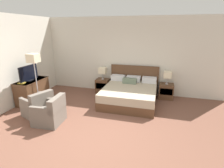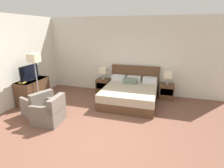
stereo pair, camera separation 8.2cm
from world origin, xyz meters
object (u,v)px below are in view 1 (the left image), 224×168
Objects in this scene: bed at (130,93)px; floor_lamp at (34,63)px; table_lamp_right at (168,75)px; nightstand_right at (166,91)px; table_lamp_left at (103,71)px; nightstand_left at (103,86)px; book_red_cover at (22,83)px; armchair_by_window at (38,107)px; dresser at (33,91)px; armchair_companion at (50,113)px; tv at (29,73)px.

floor_lamp reaches higher than bed.
table_lamp_right is 0.27× the size of floor_lamp.
table_lamp_left is (-2.39, 0.00, 0.61)m from nightstand_right.
nightstand_right is (2.39, 0.00, 0.00)m from nightstand_left.
nightstand_left is at bearing -90.00° from table_lamp_left.
book_red_cover reaches higher than armchair_by_window.
floor_lamp is at bearing -158.65° from bed.
armchair_by_window is at bearing -143.95° from bed.
nightstand_right is 2.47m from table_lamp_left.
armchair_by_window is (0.85, -0.41, -0.51)m from book_red_cover.
book_red_cover is (-2.00, -1.97, 0.53)m from nightstand_left.
nightstand_right is at bearing 19.79° from dresser.
table_lamp_left reaches higher than armchair_companion.
table_lamp_right is at bearing 0.00° from table_lamp_left.
table_lamp_left is at bearing 64.08° from armchair_by_window.
table_lamp_right is (1.20, 0.67, 0.58)m from bed.
tv is at bearing 86.23° from book_red_cover.
nightstand_right is at bearing 23.76° from floor_lamp.
bed reaches higher than dresser.
dresser reaches higher than nightstand_right.
floor_lamp reaches higher than armchair_companion.
armchair_by_window is (-3.55, -2.38, -0.59)m from table_lamp_right.
bed is at bearing 36.05° from armchair_by_window.
bed is 1.37m from nightstand_right.
armchair_by_window is at bearing -44.16° from dresser.
table_lamp_left is (-1.19, 0.67, 0.58)m from bed.
table_lamp_left is at bearing 44.53° from book_red_cover.
floor_lamp is at bearing 126.94° from armchair_by_window.
nightstand_right is 0.67× the size of tv.
armchair_companion is 0.45× the size of floor_lamp.
tv is 1.87m from armchair_companion.
table_lamp_right is (0.00, 0.00, 0.61)m from nightstand_right.
book_red_cover is 0.11× the size of floor_lamp.
table_lamp_right reaches higher than armchair_companion.
armchair_companion is at bearing -102.54° from table_lamp_left.
book_red_cover is (-0.02, -0.39, 0.39)m from dresser.
bed reaches higher than nightstand_right.
book_red_cover is at bearing -92.80° from dresser.
dresser is at bearing 135.84° from armchair_by_window.
tv is (0.00, -0.06, 0.62)m from dresser.
table_lamp_left is at bearing 90.00° from nightstand_left.
nightstand_left is 0.60× the size of armchair_by_window.
floor_lamp is (0.39, 0.20, 0.62)m from book_red_cover.
tv reaches higher than nightstand_right.
table_lamp_right is 2.49× the size of book_red_cover.
armchair_companion is at bearing -37.40° from dresser.
nightstand_left is at bearing -179.97° from table_lamp_right.
tv is 1.04× the size of armchair_companion.
tv is at bearing -163.00° from bed.
tv is (-3.17, -0.97, 0.73)m from bed.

